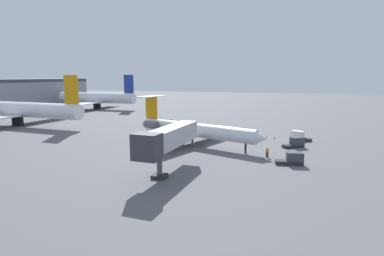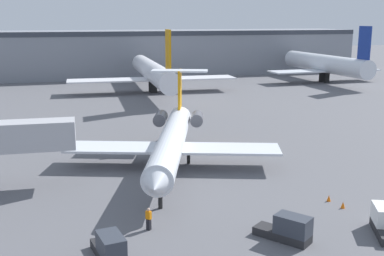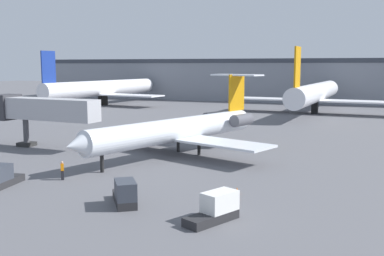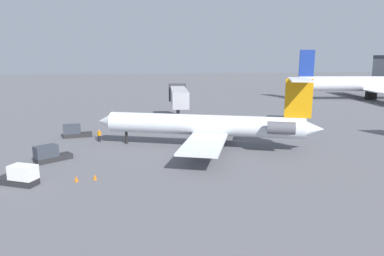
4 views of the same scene
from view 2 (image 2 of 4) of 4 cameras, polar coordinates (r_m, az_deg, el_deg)
name	(u,v)px [view 2 (image 2 of 4)]	position (r m, az deg, el deg)	size (l,w,h in m)	color
ground_plane	(171,175)	(48.25, -2.48, -5.58)	(400.00, 400.00, 0.10)	#5B5B60
regional_jet	(172,138)	(50.10, -2.31, -1.21)	(22.34, 28.30, 9.00)	silver
ground_crew_marshaller	(149,219)	(36.08, -5.12, -10.58)	(0.46, 0.47, 1.69)	black
baggage_tug_lead	(288,229)	(34.97, 11.22, -11.60)	(3.48, 4.06, 1.90)	#262628
baggage_tug_trailing	(110,249)	(32.15, -9.64, -13.80)	(1.97, 4.16, 1.90)	#262628
traffic_cone_near	(343,205)	(41.85, 17.32, -8.62)	(0.36, 0.36, 0.55)	orange
traffic_cone_mid	(329,198)	(43.02, 15.79, -7.94)	(0.36, 0.36, 0.55)	orange
terminal_building	(88,54)	(133.46, -12.13, 8.54)	(149.43, 19.59, 12.00)	gray
parked_airliner_west_mid	(153,72)	(101.61, -4.65, 6.56)	(35.17, 41.65, 13.37)	white
parked_airliner_centre	(325,64)	(122.54, 15.41, 7.26)	(27.88, 33.18, 13.61)	silver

